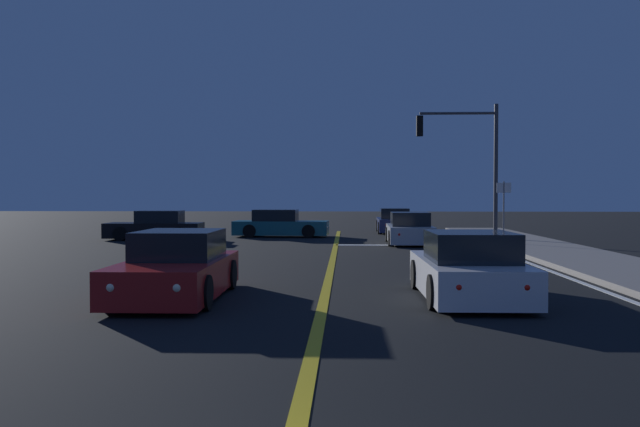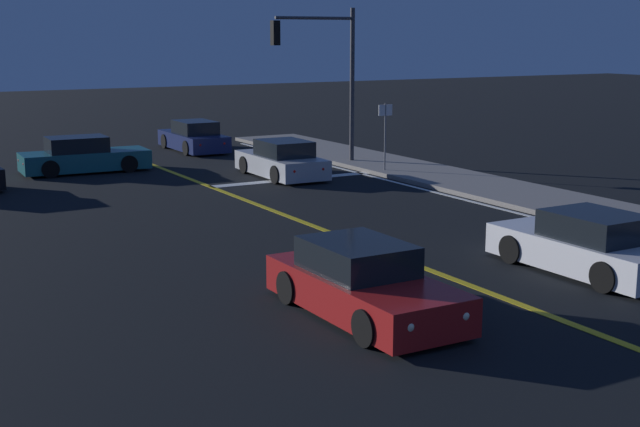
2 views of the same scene
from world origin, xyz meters
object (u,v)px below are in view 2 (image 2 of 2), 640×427
Objects in this scene: car_lead_oncoming_white at (587,246)px; car_mid_block_navy at (194,138)px; traffic_signal_near_right at (325,62)px; car_distant_tail_red at (363,284)px; street_sign_corner at (385,127)px; car_far_approaching_silver at (282,161)px; car_side_waiting_teal at (83,157)px.

car_lead_oncoming_white and car_mid_block_navy have the same top height.
car_mid_block_navy is 8.09m from traffic_signal_near_right.
traffic_signal_near_right reaches higher than car_lead_oncoming_white.
street_sign_corner is (9.63, 13.65, 1.15)m from car_distant_tail_red.
car_lead_oncoming_white is at bearing -89.82° from car_far_approaching_silver.
car_distant_tail_red is at bearing -125.19° from street_sign_corner.
car_side_waiting_teal is at bearing -19.71° from traffic_signal_near_right.
car_lead_oncoming_white is 0.98× the size of car_distant_tail_red.
car_far_approaching_silver is 7.53m from car_side_waiting_teal.
car_distant_tail_red and car_mid_block_navy have the same top height.
car_mid_block_navy is at bearing 88.83° from car_lead_oncoming_white.
car_mid_block_navy is (-0.06, 8.36, 0.00)m from car_far_approaching_silver.
car_side_waiting_teal is at bearing 105.58° from car_lead_oncoming_white.
car_far_approaching_silver and car_side_waiting_teal have the same top height.
car_distant_tail_red and car_far_approaching_silver have the same top height.
street_sign_corner is at bearing -125.59° from car_distant_tail_red.
car_distant_tail_red is 0.95× the size of car_side_waiting_teal.
car_distant_tail_red is at bearing 62.11° from traffic_signal_near_right.
car_lead_oncoming_white is 0.72× the size of traffic_signal_near_right.
car_mid_block_navy is (5.96, 23.26, -0.00)m from car_distant_tail_red.
street_sign_corner is (3.85, 13.54, 1.15)m from car_lead_oncoming_white.
car_mid_block_navy is 1.74× the size of street_sign_corner.
car_far_approaching_silver is at bearing 88.36° from car_lead_oncoming_white.
car_side_waiting_teal is 11.26m from street_sign_corner.
street_sign_corner is (3.67, -9.60, 1.15)m from car_mid_block_navy.
car_lead_oncoming_white and car_side_waiting_teal have the same top height.
car_far_approaching_silver is 3.99m from street_sign_corner.
car_lead_oncoming_white is 1.00× the size of car_far_approaching_silver.
car_mid_block_navy is (0.18, 23.15, -0.00)m from car_lead_oncoming_white.
car_mid_block_navy is at bearing 110.92° from street_sign_corner.
car_side_waiting_teal is (-5.69, 19.43, 0.00)m from car_lead_oncoming_white.
street_sign_corner is at bearing -17.92° from car_far_approaching_silver.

